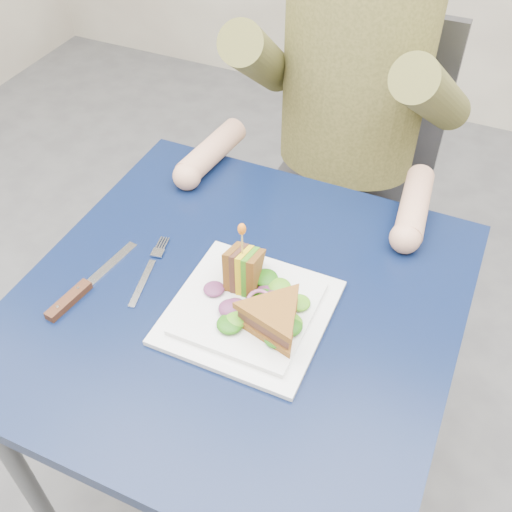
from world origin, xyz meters
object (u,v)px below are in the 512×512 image
at_px(table, 238,327).
at_px(fork, 148,272).
at_px(chair, 352,162).
at_px(sandwich_flat, 274,318).
at_px(knife, 77,293).
at_px(diner, 356,50).
at_px(plate, 249,311).
at_px(sandwich_upright, 243,269).

relative_size(table, fork, 4.20).
relative_size(chair, sandwich_flat, 5.68).
relative_size(sandwich_flat, knife, 0.74).
bearing_deg(chair, diner, -90.00).
height_order(diner, fork, diner).
xyz_separation_m(diner, plate, (0.03, -0.64, -0.18)).
relative_size(plate, fork, 1.46).
bearing_deg(sandwich_upright, sandwich_flat, -38.65).
bearing_deg(sandwich_flat, sandwich_upright, 141.35).
relative_size(table, chair, 0.81).
bearing_deg(diner, knife, -109.64).
bearing_deg(chair, fork, -103.28).
relative_size(diner, fork, 4.17).
bearing_deg(sandwich_flat, plate, 155.56).
bearing_deg(knife, fork, 49.10).
height_order(chair, fork, chair).
distance_m(diner, knife, 0.79).
bearing_deg(table, plate, -34.05).
xyz_separation_m(table, diner, (-0.00, 0.62, 0.26)).
bearing_deg(sandwich_upright, diner, 90.09).
bearing_deg(chair, plate, -87.46).
xyz_separation_m(sandwich_upright, knife, (-0.26, -0.13, -0.05)).
distance_m(table, sandwich_upright, 0.14).
distance_m(diner, sandwich_flat, 0.69).
height_order(diner, sandwich_flat, diner).
bearing_deg(sandwich_upright, chair, 90.08).
distance_m(table, knife, 0.29).
bearing_deg(chair, sandwich_flat, -83.52).
xyz_separation_m(chair, fork, (-0.17, -0.74, 0.19)).
xyz_separation_m(diner, knife, (-0.26, -0.73, -0.18)).
bearing_deg(plate, knife, -163.87).
bearing_deg(table, chair, 90.00).
relative_size(plate, knife, 1.17).
xyz_separation_m(sandwich_upright, fork, (-0.18, -0.03, -0.05)).
xyz_separation_m(chair, sandwich_upright, (0.00, -0.71, 0.24)).
xyz_separation_m(table, plate, (0.03, -0.02, 0.09)).
distance_m(sandwich_upright, fork, 0.19).
bearing_deg(knife, table, 22.48).
bearing_deg(fork, sandwich_flat, -8.13).
bearing_deg(fork, table, 3.27).
distance_m(plate, sandwich_upright, 0.07).
height_order(chair, sandwich_upright, chair).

